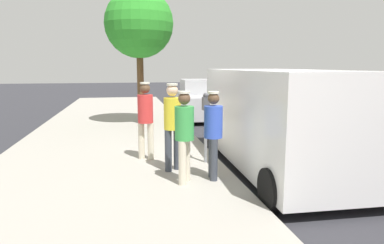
% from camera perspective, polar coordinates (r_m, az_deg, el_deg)
% --- Properties ---
extents(ground_plane, '(80.00, 80.00, 0.00)m').
position_cam_1_polar(ground_plane, '(8.55, 10.32, -6.07)').
color(ground_plane, '#2D2D33').
extents(sidewalk_slab, '(5.00, 32.00, 0.15)m').
position_cam_1_polar(sidewalk_slab, '(7.99, -13.96, -6.73)').
color(sidewalk_slab, '#9E998E').
rests_on(sidewalk_slab, ground).
extents(parking_meter_near, '(0.14, 0.18, 1.52)m').
position_cam_1_polar(parking_meter_near, '(7.42, 2.28, 1.07)').
color(parking_meter_near, gray).
rests_on(parking_meter_near, sidewalk_slab).
extents(pedestrian_in_green, '(0.34, 0.34, 1.65)m').
position_cam_1_polar(pedestrian_in_green, '(6.10, -1.26, -1.55)').
color(pedestrian_in_green, beige).
rests_on(pedestrian_in_green, sidewalk_slab).
extents(pedestrian_in_blue, '(0.34, 0.36, 1.63)m').
position_cam_1_polar(pedestrian_in_blue, '(6.35, 3.51, -1.28)').
color(pedestrian_in_blue, '#383D47').
rests_on(pedestrian_in_blue, sidewalk_slab).
extents(pedestrian_in_red, '(0.34, 0.34, 1.73)m').
position_cam_1_polar(pedestrian_in_red, '(7.76, -7.66, 1.08)').
color(pedestrian_in_red, beige).
rests_on(pedestrian_in_red, sidewalk_slab).
extents(pedestrian_in_yellow, '(0.34, 0.34, 1.75)m').
position_cam_1_polar(pedestrian_in_yellow, '(6.85, -3.24, 0.16)').
color(pedestrian_in_yellow, '#383D47').
rests_on(pedestrian_in_yellow, sidewalk_slab).
extents(parked_van, '(2.24, 5.25, 2.15)m').
position_cam_1_polar(parked_van, '(7.58, 13.99, 0.77)').
color(parked_van, white).
rests_on(parked_van, ground).
extents(parked_sedan_behind, '(2.13, 4.48, 1.65)m').
position_cam_1_polar(parked_sedan_behind, '(15.05, 1.51, 3.56)').
color(parked_sedan_behind, '#BCBCC1').
rests_on(parked_sedan_behind, ground).
extents(street_tree, '(2.43, 2.43, 4.77)m').
position_cam_1_polar(street_tree, '(12.80, -8.70, 15.63)').
color(street_tree, brown).
rests_on(street_tree, sidewalk_slab).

